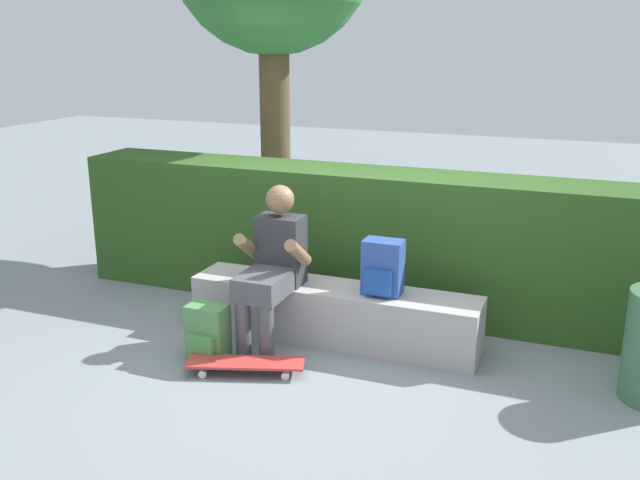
{
  "coord_description": "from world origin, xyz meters",
  "views": [
    {
      "loc": [
        1.7,
        -4.2,
        2.23
      ],
      "look_at": [
        -0.12,
        0.44,
        0.76
      ],
      "focal_mm": 39.48,
      "sensor_mm": 36.0,
      "label": 1
    }
  ],
  "objects": [
    {
      "name": "ground_plane",
      "position": [
        0.0,
        0.0,
        0.0
      ],
      "size": [
        24.0,
        24.0,
        0.0
      ],
      "primitive_type": "plane",
      "color": "gray"
    },
    {
      "name": "bench_main",
      "position": [
        0.0,
        0.4,
        0.21
      ],
      "size": [
        2.19,
        0.42,
        0.42
      ],
      "color": "#A9A39F",
      "rests_on": "ground"
    },
    {
      "name": "person_skater",
      "position": [
        -0.4,
        0.2,
        0.63
      ],
      "size": [
        0.49,
        0.62,
        1.17
      ],
      "color": "#333338",
      "rests_on": "ground"
    },
    {
      "name": "skateboard_near_person",
      "position": [
        -0.36,
        -0.34,
        0.07
      ],
      "size": [
        0.82,
        0.45,
        0.09
      ],
      "color": "#BC3833",
      "rests_on": "ground"
    },
    {
      "name": "backpack_on_bench",
      "position": [
        0.38,
        0.39,
        0.62
      ],
      "size": [
        0.28,
        0.23,
        0.4
      ],
      "color": "#2D4C99",
      "rests_on": "bench_main"
    },
    {
      "name": "backpack_on_ground",
      "position": [
        -0.72,
        -0.23,
        0.19
      ],
      "size": [
        0.28,
        0.23,
        0.4
      ],
      "color": "#51894C",
      "rests_on": "ground"
    },
    {
      "name": "hedge_row",
      "position": [
        0.14,
        1.19,
        0.58
      ],
      "size": [
        5.41,
        0.6,
        1.16
      ],
      "color": "#2D501D",
      "rests_on": "ground"
    }
  ]
}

